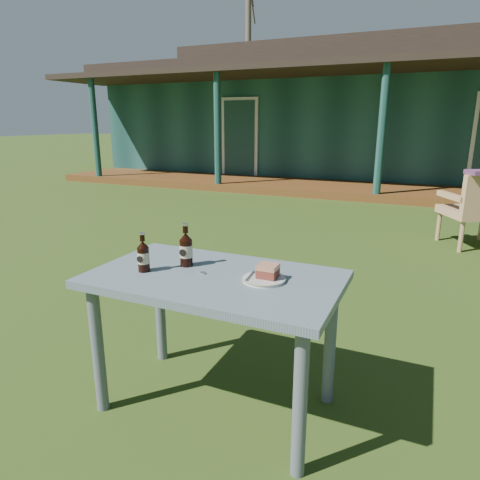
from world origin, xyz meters
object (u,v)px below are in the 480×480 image
at_px(cola_bottle_far, 143,256).
at_px(armchair_left, 480,206).
at_px(plate, 264,279).
at_px(cafe_table, 215,295).
at_px(cake_slice, 268,271).
at_px(cola_bottle_near, 186,249).

xyz_separation_m(cola_bottle_far, armchair_left, (1.79, 3.92, -0.30)).
bearing_deg(plate, armchair_left, 72.47).
distance_m(cafe_table, plate, 0.27).
distance_m(plate, armchair_left, 3.99).
distance_m(cake_slice, cola_bottle_near, 0.45).
height_order(cafe_table, cake_slice, cake_slice).
distance_m(cafe_table, armchair_left, 4.10).
bearing_deg(cola_bottle_far, armchair_left, 65.50).
bearing_deg(plate, cola_bottle_far, -168.39).
bearing_deg(cola_bottle_near, cola_bottle_far, -133.17).
bearing_deg(cola_bottle_far, cake_slice, 12.68).
distance_m(cake_slice, armchair_left, 3.98).
distance_m(cafe_table, cake_slice, 0.30).
distance_m(plate, cola_bottle_far, 0.60).
relative_size(cola_bottle_near, cola_bottle_far, 1.13).
height_order(cafe_table, armchair_left, armchair_left).
bearing_deg(plate, cola_bottle_near, 175.20).
relative_size(cafe_table, armchair_left, 1.37).
relative_size(cafe_table, cake_slice, 13.04).
relative_size(plate, armchair_left, 0.23).
bearing_deg(plate, cafe_table, -173.01).
relative_size(cafe_table, plate, 5.88).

